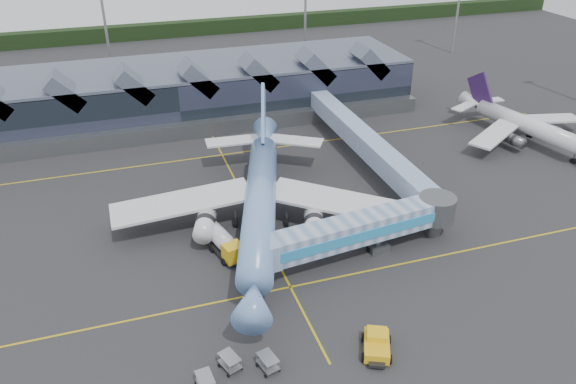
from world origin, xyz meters
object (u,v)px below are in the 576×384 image
object	(u,v)px
fuel_truck	(220,239)
main_airliner	(260,197)
regional_jet	(523,123)
jet_bridge	(371,227)
pushback_tug	(377,344)

from	to	relation	value
fuel_truck	main_airliner	bearing A→B (deg)	17.31
main_airliner	regional_jet	size ratio (longest dim) A/B	1.56
main_airliner	jet_bridge	bearing A→B (deg)	-25.60
regional_jet	main_airliner	bearing A→B (deg)	-178.40
main_airliner	fuel_truck	size ratio (longest dim) A/B	4.96
regional_jet	jet_bridge	distance (m)	45.45
regional_jet	jet_bridge	xyz separation A→B (m)	(-39.43, -22.59, 0.66)
regional_jet	fuel_truck	bearing A→B (deg)	-176.13
main_airliner	pushback_tug	distance (m)	25.82
regional_jet	fuel_truck	world-z (taller)	regional_jet
jet_bridge	pushback_tug	size ratio (longest dim) A/B	5.55
pushback_tug	fuel_truck	bearing A→B (deg)	141.35
jet_bridge	fuel_truck	distance (m)	18.21
regional_jet	pushback_tug	distance (m)	59.30
main_airliner	fuel_truck	bearing A→B (deg)	-130.13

